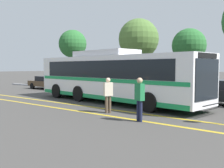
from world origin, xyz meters
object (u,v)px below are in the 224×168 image
object	(u,v)px
parked_car_2	(139,87)
parked_car_3	(217,92)
parked_car_0	(47,82)
tree_0	(73,44)
parked_car_1	(87,85)
tree_3	(189,46)
pedestrian_1	(140,96)
transit_bus	(112,76)
pedestrian_2	(108,93)
tree_1	(139,39)

from	to	relation	value
parked_car_2	parked_car_3	world-z (taller)	parked_car_2
parked_car_0	tree_0	size ratio (longest dim) A/B	0.64
parked_car_1	tree_3	xyz separation A→B (m)	(6.14, 6.80, 3.42)
parked_car_1	parked_car_3	size ratio (longest dim) A/B	1.10
parked_car_2	pedestrian_1	size ratio (longest dim) A/B	2.53
pedestrian_1	tree_3	distance (m)	14.66
transit_bus	tree_3	size ratio (longest dim) A/B	2.28
parked_car_0	tree_0	distance (m)	7.45
parked_car_2	tree_0	xyz separation A→B (m)	(-13.62, 6.08, 4.23)
parked_car_0	pedestrian_1	bearing A→B (deg)	66.58
parked_car_1	tree_3	distance (m)	9.78
parked_car_3	pedestrian_2	size ratio (longest dim) A/B	2.39
parked_car_0	parked_car_3	xyz separation A→B (m)	(16.76, -0.56, 0.07)
tree_0	parked_car_3	bearing A→B (deg)	-17.81
parked_car_1	tree_0	world-z (taller)	tree_0
pedestrian_2	tree_1	world-z (taller)	tree_1
parked_car_3	tree_1	world-z (taller)	tree_1
parked_car_0	parked_car_3	distance (m)	16.77
parked_car_3	pedestrian_1	xyz separation A→B (m)	(-0.93, -6.84, 0.29)
transit_bus	parked_car_0	world-z (taller)	transit_bus
parked_car_3	pedestrian_1	world-z (taller)	pedestrian_1
parked_car_1	parked_car_2	distance (m)	5.35
parked_car_2	pedestrian_2	world-z (taller)	pedestrian_2
parked_car_1	pedestrian_1	bearing A→B (deg)	59.29
parked_car_0	parked_car_1	xyz separation A→B (m)	(5.93, -0.38, 0.05)
pedestrian_1	tree_0	xyz separation A→B (m)	(-18.17, 12.98, 3.98)
pedestrian_2	tree_0	xyz separation A→B (m)	(-15.89, 12.25, 4.04)
parked_car_1	parked_car_2	world-z (taller)	parked_car_2
transit_bus	pedestrian_2	world-z (taller)	transit_bus
tree_1	parked_car_3	bearing A→B (deg)	-33.23
parked_car_0	tree_3	size ratio (longest dim) A/B	0.76
parked_car_2	pedestrian_2	bearing A→B (deg)	-164.63
parked_car_3	tree_0	xyz separation A→B (m)	(-19.11, 6.14, 4.27)
parked_car_3	parked_car_2	bearing A→B (deg)	84.52
transit_bus	pedestrian_1	distance (m)	5.92
parked_car_1	tree_1	world-z (taller)	tree_1
parked_car_0	tree_3	world-z (taller)	tree_3
parked_car_0	pedestrian_2	xyz separation A→B (m)	(13.55, -6.67, 0.30)
parked_car_0	tree_1	size ratio (longest dim) A/B	0.62
parked_car_0	parked_car_2	size ratio (longest dim) A/B	0.95
pedestrian_1	tree_1	xyz separation A→B (m)	(-8.74, 13.18, 3.97)
parked_car_1	parked_car_3	xyz separation A→B (m)	(10.84, -0.18, 0.02)
transit_bus	tree_1	xyz separation A→B (m)	(-4.22, 9.41, 3.34)
parked_car_0	tree_3	xyz separation A→B (m)	(12.07, 6.42, 3.46)
parked_car_1	tree_0	distance (m)	11.06
parked_car_0	parked_car_2	bearing A→B (deg)	89.12
parked_car_0	parked_car_1	size ratio (longest dim) A/B	0.96
pedestrian_2	tree_1	bearing A→B (deg)	-124.81
tree_0	tree_3	distance (m)	14.46
transit_bus	tree_1	size ratio (longest dim) A/B	1.84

